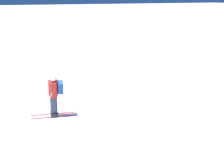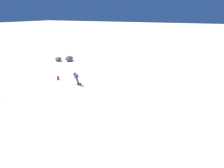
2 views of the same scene
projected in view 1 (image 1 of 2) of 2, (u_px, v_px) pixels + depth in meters
name	position (u px, v px, depth m)	size (l,w,h in m)	color
ground_plane	(57.00, 119.00, 11.52)	(300.00, 300.00, 0.00)	white
skier	(54.00, 93.00, 11.24)	(1.50, 1.80, 1.82)	red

